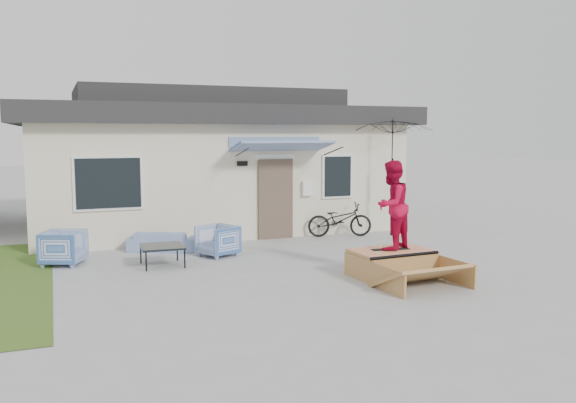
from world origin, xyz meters
name	(u,v)px	position (x,y,z in m)	size (l,w,h in m)	color
ground	(308,280)	(0.00, 0.00, 0.00)	(90.00, 90.00, 0.00)	#A1A1A1
grass_strip	(13,281)	(-5.20, 2.00, 0.00)	(1.40, 8.00, 0.01)	#37581D
house	(205,160)	(0.00, 7.99, 1.94)	(10.80, 8.49, 4.10)	beige
loveseat	(163,238)	(-2.05, 3.92, 0.31)	(1.61, 0.47, 0.63)	#245098
armchair_left	(64,246)	(-4.26, 3.12, 0.41)	(0.80, 0.75, 0.82)	#245098
armchair_right	(218,239)	(-1.01, 2.82, 0.39)	(0.76, 0.71, 0.78)	#245098
coffee_table	(162,256)	(-2.35, 2.28, 0.22)	(0.87, 0.87, 0.43)	black
bicycle	(340,216)	(2.71, 4.12, 0.55)	(0.60, 1.73, 1.11)	black
patio_umbrella	(392,171)	(4.10, 3.75, 1.75)	(2.60, 2.50, 2.20)	black
skate_ramp	(392,263)	(1.66, -0.25, 0.25)	(1.51, 2.01, 0.50)	#A1733F
skateboard	(391,249)	(1.66, -0.20, 0.53)	(0.76, 0.19, 0.05)	black
skater	(391,204)	(1.66, -0.20, 1.41)	(0.85, 0.65, 1.73)	#B2072D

